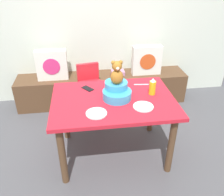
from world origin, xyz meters
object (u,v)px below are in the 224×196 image
pillow_floral_right (147,60)px  cell_phone (88,89)px  dining_table (113,107)px  book_stack (118,73)px  ketchup_bottle (152,87)px  teddy_bear (117,73)px  dinner_plate_far (143,107)px  highchair (90,85)px  dinner_plate_near (96,113)px  coffee_mug (118,81)px  pillow_floral_left (52,65)px  infant_seat_teal (117,91)px

pillow_floral_right → cell_phone: size_ratio=3.06×
dining_table → book_stack: bearing=78.6°
pillow_floral_right → ketchup_bottle: size_ratio=2.38×
teddy_bear → dinner_plate_far: teddy_bear is taller
ketchup_bottle → cell_phone: bearing=162.9°
teddy_bear → highchair: bearing=108.4°
teddy_bear → dinner_plate_near: bearing=-129.8°
highchair → teddy_bear: bearing=-71.6°
ketchup_bottle → dining_table: bearing=-174.1°
dining_table → coffee_mug: size_ratio=10.61×
book_stack → ketchup_bottle: (0.18, -1.16, 0.34)m
teddy_bear → cell_phone: bearing=142.0°
pillow_floral_left → teddy_bear: bearing=-56.3°
highchair → dinner_plate_near: highchair is taller
highchair → dining_table: bearing=-74.8°
pillow_floral_left → dinner_plate_far: (1.00, -1.38, 0.07)m
pillow_floral_left → infant_seat_teal: same height
book_stack → cell_phone: (-0.50, -0.95, 0.25)m
dining_table → highchair: 0.80m
coffee_mug → cell_phone: coffee_mug is taller
book_stack → dining_table: dining_table is taller
ketchup_bottle → cell_phone: 0.72m
highchair → coffee_mug: 0.61m
dining_table → dinner_plate_far: size_ratio=6.37×
book_stack → highchair: bearing=-135.8°
highchair → dinner_plate_far: size_ratio=3.95×
book_stack → dining_table: bearing=-101.4°
cell_phone → highchair: bearing=47.4°
coffee_mug → dinner_plate_near: (-0.30, -0.57, -0.04)m
highchair → ketchup_bottle: size_ratio=4.27×
book_stack → highchair: (-0.45, -0.44, 0.03)m
pillow_floral_left → highchair: pillow_floral_left is taller
pillow_floral_left → dinner_plate_far: pillow_floral_left is taller
dinner_plate_far → cell_phone: size_ratio=1.39×
infant_seat_teal → dinner_plate_near: infant_seat_teal is taller
pillow_floral_left → book_stack: size_ratio=2.20×
book_stack → dinner_plate_near: dinner_plate_near is taller
infant_seat_teal → ketchup_bottle: size_ratio=1.78×
pillow_floral_left → cell_phone: bearing=-62.7°
cell_phone → dinner_plate_far: bearing=-78.4°
highchair → dinner_plate_far: highchair is taller
coffee_mug → ketchup_bottle: bearing=-39.6°
pillow_floral_right → book_stack: size_ratio=2.20×
pillow_floral_right → infant_seat_teal: size_ratio=1.33×
coffee_mug → cell_phone: bearing=-170.6°
teddy_bear → cell_phone: teddy_bear is taller
coffee_mug → infant_seat_teal: bearing=-102.3°
pillow_floral_right → teddy_bear: size_ratio=1.76×
pillow_floral_left → teddy_bear: size_ratio=1.76×
dining_table → ketchup_bottle: ketchup_bottle is taller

